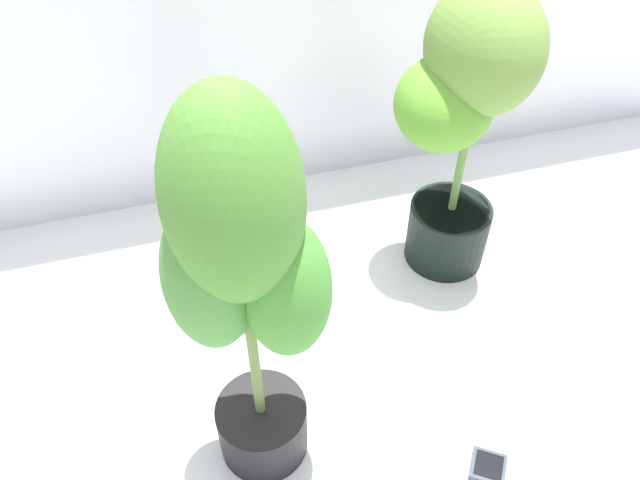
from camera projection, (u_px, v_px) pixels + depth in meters
ground_plane at (379, 366)px, 1.68m from camera, size 8.00×8.00×0.00m
potted_plant_back_left at (222, 216)px, 1.59m from camera, size 0.30×0.21×0.67m
potted_plant_back_right at (463, 113)px, 1.61m from camera, size 0.44×0.39×0.88m
potted_plant_front_left at (245, 281)px, 1.10m from camera, size 0.32×0.32×1.00m
hygrometer_box at (488, 468)px, 1.46m from camera, size 0.11×0.11×0.03m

